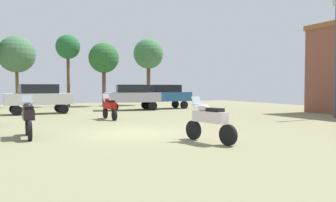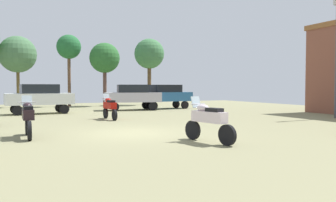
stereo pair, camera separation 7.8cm
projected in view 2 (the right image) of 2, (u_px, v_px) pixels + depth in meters
name	position (u px, v px, depth m)	size (l,w,h in m)	color
ground_plane	(132.00, 133.00, 13.41)	(44.00, 52.00, 0.02)	#807C58
motorcycle_2	(110.00, 107.00, 19.01)	(0.62, 2.12, 1.44)	black
motorcycle_3	(208.00, 120.00, 11.11)	(0.76, 2.21, 1.50)	black
motorcycle_7	(28.00, 117.00, 12.19)	(0.62, 2.19, 1.51)	black
car_1	(165.00, 95.00, 28.18)	(4.43, 2.15, 2.00)	black
car_2	(133.00, 95.00, 26.62)	(4.57, 2.61, 2.00)	black
car_3	(40.00, 97.00, 22.88)	(4.43, 2.14, 2.00)	black
tree_3	(105.00, 58.00, 32.36)	(2.87, 2.87, 6.03)	brown
tree_4	(149.00, 54.00, 34.41)	(3.04, 3.04, 6.71)	brown
tree_5	(18.00, 55.00, 29.96)	(3.23, 3.23, 6.32)	brown
tree_7	(69.00, 48.00, 31.50)	(2.24, 2.24, 6.67)	brown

